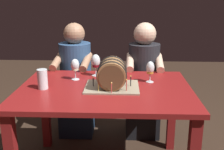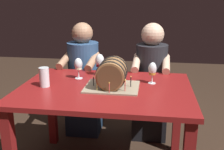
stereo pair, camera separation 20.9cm
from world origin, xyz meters
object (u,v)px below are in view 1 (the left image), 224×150
wine_glass_amber (150,69)px  person_seated_right (143,86)px  dining_table (105,101)px  wine_glass_white (75,66)px  beer_pint (43,80)px  person_seated_left (76,86)px  barrel_cake (112,75)px  wine_glass_red (96,62)px

wine_glass_amber → person_seated_right: (-0.01, 0.55, -0.33)m
dining_table → wine_glass_white: (-0.26, 0.19, 0.23)m
wine_glass_white → dining_table: bearing=-36.9°
beer_pint → person_seated_left: bearing=80.9°
barrel_cake → wine_glass_white: size_ratio=2.30×
dining_table → person_seated_left: bearing=116.4°
dining_table → beer_pint: (-0.46, -0.05, 0.18)m
dining_table → wine_glass_white: bearing=143.1°
wine_glass_amber → beer_pint: 0.84m
beer_pint → person_seated_right: (0.81, 0.74, -0.29)m
person_seated_right → person_seated_left: bearing=180.0°
dining_table → person_seated_left: (-0.34, 0.69, -0.11)m
beer_pint → person_seated_left: person_seated_left is taller
wine_glass_red → wine_glass_amber: bearing=-20.0°
dining_table → beer_pint: beer_pint is taller
wine_glass_red → wine_glass_white: (-0.16, -0.12, -0.01)m
person_seated_left → wine_glass_white: bearing=-80.1°
wine_glass_red → person_seated_right: (0.44, 0.38, -0.34)m
barrel_cake → wine_glass_white: barrel_cake is taller
wine_glass_white → person_seated_right: (0.60, 0.50, -0.34)m
dining_table → wine_glass_red: bearing=107.5°
wine_glass_amber → person_seated_right: bearing=91.0°
wine_glass_amber → person_seated_left: 0.95m
dining_table → wine_glass_white: wine_glass_white is taller
wine_glass_amber → wine_glass_white: wine_glass_white is taller
wine_glass_red → person_seated_left: 0.57m
wine_glass_red → wine_glass_white: 0.20m
dining_table → person_seated_right: size_ratio=1.12×
barrel_cake → beer_pint: 0.52m
person_seated_left → wine_glass_amber: bearing=-38.1°
barrel_cake → person_seated_right: 0.82m
wine_glass_amber → person_seated_right: person_seated_right is taller
beer_pint → dining_table: bearing=5.6°
wine_glass_amber → person_seated_left: bearing=141.9°
dining_table → barrel_cake: (0.05, -0.00, 0.21)m
barrel_cake → wine_glass_white: (-0.31, 0.19, 0.01)m
wine_glass_amber → beer_pint: wine_glass_amber is taller
barrel_cake → wine_glass_red: size_ratio=2.13×
wine_glass_red → person_seated_left: (-0.25, 0.38, -0.34)m
barrel_cake → wine_glass_amber: (0.30, 0.15, 0.01)m
person_seated_left → person_seated_right: size_ratio=0.99×
dining_table → person_seated_left: person_seated_left is taller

